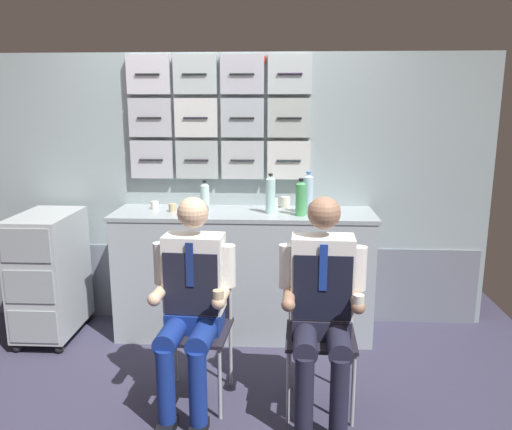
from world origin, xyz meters
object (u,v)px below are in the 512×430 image
object	(u,v)px
crew_member_left	(191,297)
crew_member_right	(322,300)
folding_chair_left	(199,311)
folding_chair_right	(320,316)
service_trolley	(49,272)
paper_cup_blue	(274,203)
water_bottle_clear	(205,196)

from	to	relation	value
crew_member_left	crew_member_right	world-z (taller)	crew_member_right
folding_chair_left	folding_chair_right	world-z (taller)	same
crew_member_left	crew_member_right	bearing A→B (deg)	-2.66
service_trolley	paper_cup_blue	bearing A→B (deg)	10.00
folding_chair_left	water_bottle_clear	size ratio (longest dim) A/B	3.72
service_trolley	paper_cup_blue	xyz separation A→B (m)	(1.69, 0.30, 0.50)
folding_chair_left	folding_chair_right	bearing A→B (deg)	-2.76
folding_chair_left	folding_chair_right	distance (m)	0.74
crew_member_left	folding_chair_right	world-z (taller)	crew_member_left
folding_chair_right	water_bottle_clear	world-z (taller)	water_bottle_clear
folding_chair_right	crew_member_right	size ratio (longest dim) A/B	0.67
service_trolley	paper_cup_blue	world-z (taller)	paper_cup_blue
crew_member_left	crew_member_right	size ratio (longest dim) A/B	0.99
folding_chair_right	crew_member_right	world-z (taller)	crew_member_right
folding_chair_right	water_bottle_clear	bearing A→B (deg)	131.06
water_bottle_clear	folding_chair_right	bearing A→B (deg)	-48.94
folding_chair_left	water_bottle_clear	xyz separation A→B (m)	(-0.09, 0.91, 0.55)
service_trolley	crew_member_left	world-z (taller)	crew_member_left
folding_chair_right	paper_cup_blue	xyz separation A→B (m)	(-0.30, 1.04, 0.48)
folding_chair_left	crew_member_right	distance (m)	0.78
service_trolley	folding_chair_left	distance (m)	1.44
crew_member_left	paper_cup_blue	world-z (taller)	crew_member_left
water_bottle_clear	crew_member_left	bearing A→B (deg)	-85.94
folding_chair_left	crew_member_left	world-z (taller)	crew_member_left
folding_chair_left	service_trolley	bearing A→B (deg)	150.64
folding_chair_right	service_trolley	bearing A→B (deg)	159.57
water_bottle_clear	crew_member_right	bearing A→B (deg)	-53.54
crew_member_left	paper_cup_blue	size ratio (longest dim) A/B	16.05
service_trolley	crew_member_left	bearing A→B (deg)	-34.92
service_trolley	crew_member_left	xyz separation A→B (m)	(1.24, -0.87, 0.17)
service_trolley	water_bottle_clear	distance (m)	1.31
folding_chair_right	water_bottle_clear	xyz separation A→B (m)	(-0.82, 0.95, 0.55)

